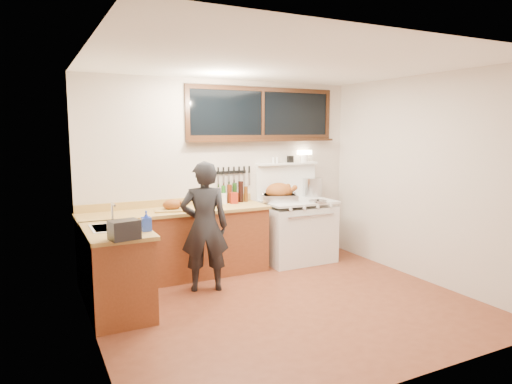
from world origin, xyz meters
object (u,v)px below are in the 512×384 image
vintage_stove (297,229)px  cutting_board (172,206)px  roast_turkey (279,194)px  man (205,226)px

vintage_stove → cutting_board: size_ratio=3.22×
cutting_board → roast_turkey: size_ratio=0.82×
vintage_stove → cutting_board: vintage_stove is taller
vintage_stove → man: 1.76m
vintage_stove → roast_turkey: (-0.27, 0.05, 0.54)m
vintage_stove → man: (-1.64, -0.56, 0.31)m
vintage_stove → roast_turkey: 0.60m
cutting_board → roast_turkey: roast_turkey is taller
vintage_stove → roast_turkey: bearing=169.8°
cutting_board → roast_turkey: 1.59m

